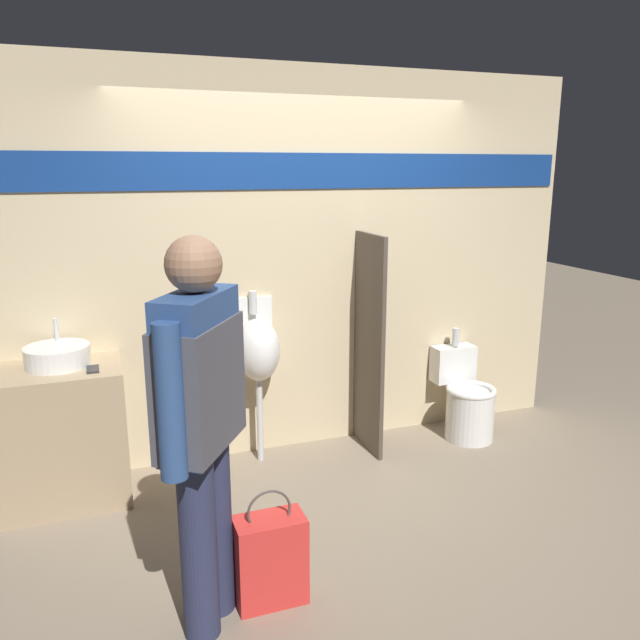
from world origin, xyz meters
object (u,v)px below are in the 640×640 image
at_px(person_in_vest, 201,411).
at_px(toilet, 466,401).
at_px(cell_phone, 93,369).
at_px(urinal_near_counter, 258,350).
at_px(shopping_bag, 270,559).
at_px(sink_basin, 58,356).

bearing_deg(person_in_vest, toilet, -24.54).
bearing_deg(cell_phone, urinal_near_counter, 11.93).
height_order(person_in_vest, shopping_bag, person_in_vest).
bearing_deg(shopping_bag, sink_basin, 123.35).
xyz_separation_m(toilet, shopping_bag, (-1.93, -1.32, -0.06)).
bearing_deg(shopping_bag, cell_phone, 120.43).
bearing_deg(cell_phone, toilet, 1.62).
distance_m(toilet, shopping_bag, 2.34).
height_order(urinal_near_counter, person_in_vest, person_in_vest).
relative_size(cell_phone, urinal_near_counter, 0.12).
height_order(sink_basin, cell_phone, sink_basin).
distance_m(sink_basin, urinal_near_counter, 1.26).
height_order(cell_phone, person_in_vest, person_in_vest).
xyz_separation_m(sink_basin, urinal_near_counter, (1.26, 0.06, -0.11)).
bearing_deg(shopping_bag, toilet, 34.36).
xyz_separation_m(sink_basin, cell_phone, (0.20, -0.16, -0.06)).
bearing_deg(sink_basin, shopping_bag, -56.65).
bearing_deg(person_in_vest, shopping_bag, -49.39).
xyz_separation_m(urinal_near_counter, person_in_vest, (-0.63, -1.50, 0.21)).
xyz_separation_m(cell_phone, toilet, (2.66, 0.08, -0.58)).
relative_size(sink_basin, toilet, 0.47).
xyz_separation_m(sink_basin, toilet, (2.85, -0.09, -0.64)).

